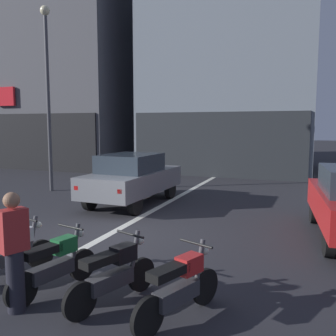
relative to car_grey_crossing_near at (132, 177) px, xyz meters
name	(u,v)px	position (x,y,z in m)	size (l,w,h in m)	color
ground_plane	(107,236)	(0.99, -3.31, -0.89)	(120.00, 120.00, 0.00)	#2B2B30
lane_centre_line	(187,192)	(0.99, 2.69, -0.88)	(0.20, 18.00, 0.01)	silver
building_corner_left	(71,39)	(-9.75, 10.63, 7.37)	(9.57, 9.21, 16.53)	#56565B
building_mid_block	(232,64)	(1.03, 10.63, 5.13)	(8.94, 7.22, 12.06)	gray
car_grey_crossing_near	(132,177)	(0.00, 0.00, 0.00)	(1.89, 4.16, 1.64)	black
street_lamp	(48,81)	(-4.08, 1.07, 3.34)	(0.36, 0.36, 6.97)	#47474C
motorcycle_white_row_left_mid	(11,252)	(0.73, -5.96, -0.43)	(0.63, 1.63, 0.98)	black
motorcycle_green_row_centre	(55,264)	(1.74, -6.12, -0.43)	(0.57, 1.65, 0.98)	black
motorcycle_black_row_right_mid	(114,273)	(2.76, -6.12, -0.43)	(0.69, 1.60, 0.98)	black
motorcycle_red_row_rightmost	(180,286)	(3.78, -6.17, -0.43)	(0.73, 1.58, 0.98)	black
person_by_motorcycles	(14,251)	(1.61, -6.79, -0.03)	(0.33, 0.41, 1.67)	#23232D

